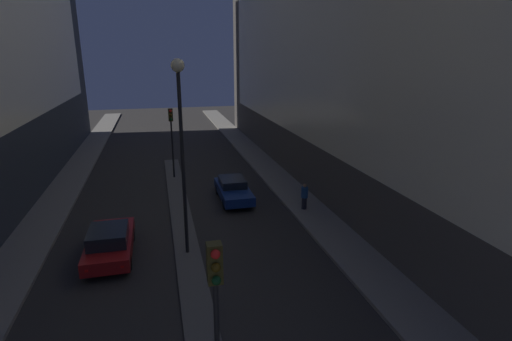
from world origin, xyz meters
The scene contains 8 objects.
building_right centered at (11.49, 22.44, 10.07)m, with size 6.01×44.89×20.13m.
median_strip centered at (0.00, 15.51, 0.06)m, with size 1.16×29.03×0.11m.
traffic_light_near centered at (0.00, 3.29, 3.81)m, with size 0.32×0.42×5.08m.
traffic_light_mid centered at (0.00, 24.81, 3.81)m, with size 0.32×0.42×5.08m.
street_lamp centered at (0.00, 12.84, 6.13)m, with size 0.56×0.56×8.64m.
car_left_lane centered at (-3.41, 13.37, 0.76)m, with size 1.93×4.60×1.50m.
car_right_lane centered at (3.41, 19.34, 0.71)m, with size 1.80×4.53×1.36m.
pedestrian_on_right_sidewalk centered at (7.08, 16.45, 0.96)m, with size 0.40×0.40×1.54m.
Camera 1 is at (-0.96, -4.08, 8.92)m, focal length 28.00 mm.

